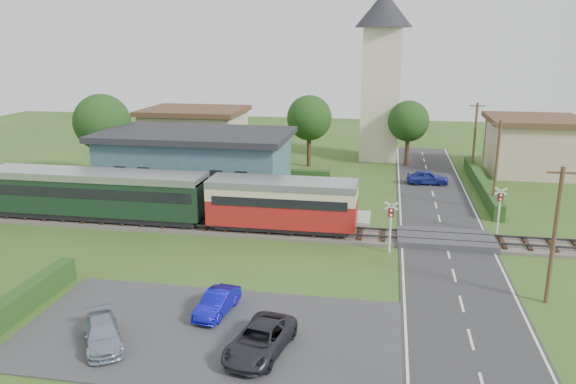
% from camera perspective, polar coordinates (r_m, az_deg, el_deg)
% --- Properties ---
extents(ground, '(120.00, 120.00, 0.00)m').
position_cam_1_polar(ground, '(36.48, 0.10, -5.26)').
color(ground, '#2D4C19').
extents(railway_track, '(76.00, 3.20, 0.49)m').
position_cam_1_polar(railway_track, '(38.30, 0.62, -4.07)').
color(railway_track, '#4C443D').
rests_on(railway_track, ground).
extents(road, '(6.00, 70.00, 0.05)m').
position_cam_1_polar(road, '(36.20, 15.97, -6.00)').
color(road, '#28282B').
rests_on(road, ground).
extents(car_park, '(17.00, 9.00, 0.08)m').
position_cam_1_polar(car_park, '(26.21, -8.01, -14.00)').
color(car_park, '#333335').
rests_on(car_park, ground).
extents(crossing_deck, '(6.20, 3.40, 0.45)m').
position_cam_1_polar(crossing_deck, '(38.00, 15.71, -4.64)').
color(crossing_deck, '#333335').
rests_on(crossing_deck, ground).
extents(platform, '(30.00, 3.00, 0.45)m').
position_cam_1_polar(platform, '(43.84, -11.66, -1.71)').
color(platform, gray).
rests_on(platform, ground).
extents(equipment_hut, '(2.30, 2.30, 2.55)m').
position_cam_1_polar(equipment_hut, '(46.97, -20.87, 0.65)').
color(equipment_hut, beige).
rests_on(equipment_hut, platform).
extents(station_building, '(16.00, 9.00, 5.30)m').
position_cam_1_polar(station_building, '(48.48, -9.31, 3.04)').
color(station_building, '#406A74').
rests_on(station_building, ground).
extents(train, '(43.20, 2.90, 3.40)m').
position_cam_1_polar(train, '(44.04, -22.56, 0.13)').
color(train, '#232328').
rests_on(train, ground).
extents(church_tower, '(6.00, 6.00, 17.60)m').
position_cam_1_polar(church_tower, '(61.70, 9.51, 12.68)').
color(church_tower, beige).
rests_on(church_tower, ground).
extents(house_west, '(10.80, 8.80, 5.50)m').
position_cam_1_polar(house_west, '(63.08, -9.42, 5.94)').
color(house_west, tan).
rests_on(house_west, ground).
extents(house_east, '(8.80, 8.80, 5.50)m').
position_cam_1_polar(house_east, '(60.15, 23.59, 4.42)').
color(house_east, tan).
rests_on(house_east, ground).
extents(hedge_carpark, '(0.80, 9.00, 1.20)m').
position_cam_1_polar(hedge_carpark, '(30.10, -25.81, -10.26)').
color(hedge_carpark, '#193814').
rests_on(hedge_carpark, ground).
extents(hedge_roadside, '(0.80, 18.00, 1.20)m').
position_cam_1_polar(hedge_roadside, '(51.77, 19.03, 0.79)').
color(hedge_roadside, '#193814').
rests_on(hedge_roadside, ground).
extents(hedge_station, '(22.00, 0.80, 1.30)m').
position_cam_1_polar(hedge_station, '(53.08, -7.61, 1.91)').
color(hedge_station, '#193814').
rests_on(hedge_station, ground).
extents(tree_a, '(5.20, 5.20, 8.00)m').
position_cam_1_polar(tree_a, '(54.78, -18.36, 6.72)').
color(tree_a, '#332316').
rests_on(tree_a, ground).
extents(tree_b, '(4.60, 4.60, 7.34)m').
position_cam_1_polar(tree_b, '(57.73, 2.18, 7.51)').
color(tree_b, '#332316').
rests_on(tree_b, ground).
extents(tree_c, '(4.20, 4.20, 6.78)m').
position_cam_1_polar(tree_c, '(59.23, 12.15, 7.03)').
color(tree_c, '#332316').
rests_on(tree_c, ground).
extents(utility_pole_b, '(1.40, 0.22, 7.00)m').
position_cam_1_polar(utility_pole_b, '(30.25, 25.46, -3.91)').
color(utility_pole_b, '#473321').
rests_on(utility_pole_b, ground).
extents(utility_pole_c, '(1.40, 0.22, 7.00)m').
position_cam_1_polar(utility_pole_c, '(45.34, 20.43, 2.63)').
color(utility_pole_c, '#473321').
rests_on(utility_pole_c, ground).
extents(utility_pole_d, '(1.40, 0.22, 7.00)m').
position_cam_1_polar(utility_pole_d, '(56.98, 18.43, 5.23)').
color(utility_pole_d, '#473321').
rests_on(utility_pole_d, ground).
extents(crossing_signal_near, '(0.84, 0.28, 3.28)m').
position_cam_1_polar(crossing_signal_near, '(34.90, 10.39, -2.76)').
color(crossing_signal_near, silver).
rests_on(crossing_signal_near, ground).
extents(crossing_signal_far, '(0.84, 0.28, 3.28)m').
position_cam_1_polar(crossing_signal_far, '(40.22, 20.72, -1.10)').
color(crossing_signal_far, silver).
rests_on(crossing_signal_far, ground).
extents(streetlamp_west, '(0.30, 0.30, 5.15)m').
position_cam_1_polar(streetlamp_west, '(61.29, -17.20, 5.43)').
color(streetlamp_west, '#3F3F47').
rests_on(streetlamp_west, ground).
extents(streetlamp_east, '(0.30, 0.30, 5.15)m').
position_cam_1_polar(streetlamp_east, '(62.23, 19.42, 5.38)').
color(streetlamp_east, '#3F3F47').
rests_on(streetlamp_east, ground).
extents(car_on_road, '(3.79, 1.69, 1.27)m').
position_cam_1_polar(car_on_road, '(52.46, 14.00, 1.46)').
color(car_on_road, navy).
rests_on(car_on_road, road).
extents(car_park_blue, '(1.59, 3.42, 1.09)m').
position_cam_1_polar(car_park_blue, '(27.54, -7.21, -11.08)').
color(car_park_blue, '#0B0BA0').
rests_on(car_park_blue, car_park).
extents(car_park_silver, '(3.18, 3.85, 1.05)m').
position_cam_1_polar(car_park_silver, '(26.01, -18.32, -13.51)').
color(car_park_silver, '#8693A4').
rests_on(car_park_silver, car_park).
extents(car_park_dark, '(2.76, 4.62, 1.20)m').
position_cam_1_polar(car_park_dark, '(24.20, -2.86, -14.77)').
color(car_park_dark, '#24252C').
rests_on(car_park_dark, car_park).
extents(pedestrian_near, '(0.75, 0.60, 1.80)m').
position_cam_1_polar(pedestrian_near, '(41.44, -0.24, -0.76)').
color(pedestrian_near, gray).
rests_on(pedestrian_near, platform).
extents(pedestrian_far, '(0.93, 1.08, 1.92)m').
position_cam_1_polar(pedestrian_far, '(46.65, -20.29, 0.17)').
color(pedestrian_far, gray).
rests_on(pedestrian_far, platform).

